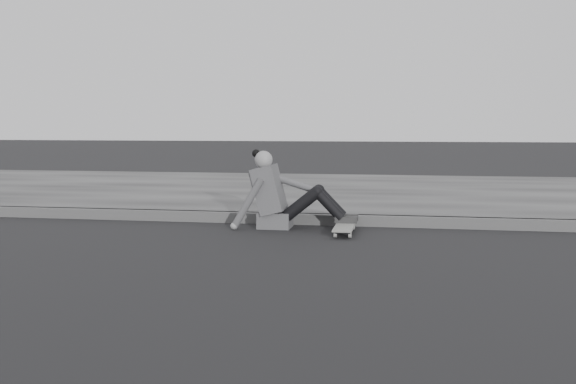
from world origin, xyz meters
name	(u,v)px	position (x,y,z in m)	size (l,w,h in m)	color
curb	(553,225)	(0.00, 2.58, 0.06)	(24.00, 0.16, 0.12)	#454545
sidewalk	(507,195)	(0.00, 5.60, 0.06)	(24.00, 6.00, 0.12)	#3E3E3E
skateboard	(345,227)	(-2.23, 2.02, 0.07)	(0.20, 0.78, 0.09)	#9E9E99
seated_woman	(281,196)	(-2.96, 2.27, 0.36)	(1.38, 0.46, 0.88)	#48484A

